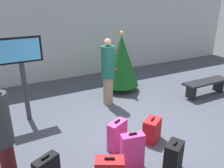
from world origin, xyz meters
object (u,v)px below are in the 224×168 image
traveller_0 (108,71)px  flight_info_kiosk (21,63)px  traveller_1 (2,134)px  suitcase_7 (132,151)px  holiday_tree (121,60)px  suitcase_1 (117,135)px  suitcase_3 (173,157)px  waiting_bench (206,84)px  suitcase_0 (152,130)px

traveller_0 → flight_info_kiosk: bearing=176.5°
traveller_1 → suitcase_7: size_ratio=2.49×
traveller_1 → traveller_0: bearing=35.4°
holiday_tree → traveller_1: (-3.68, -2.74, -0.04)m
suitcase_7 → traveller_0: bearing=72.4°
holiday_tree → traveller_0: size_ratio=1.03×
suitcase_1 → suitcase_3: 1.19m
traveller_1 → suitcase_3: 2.89m
flight_info_kiosk → waiting_bench: (5.24, -1.01, -1.14)m
holiday_tree → suitcase_1: (-1.63, -2.70, -0.72)m
holiday_tree → flight_info_kiosk: flight_info_kiosk is taller
suitcase_1 → suitcase_3: (0.57, -1.04, -0.02)m
suitcase_0 → suitcase_1: 0.82m
suitcase_7 → suitcase_0: bearing=32.2°
traveller_0 → suitcase_0: 2.21m
waiting_bench → traveller_0: size_ratio=0.86×
suitcase_1 → suitcase_3: bearing=-61.3°
traveller_0 → suitcase_1: 2.24m
suitcase_0 → suitcase_7: (-0.85, -0.54, 0.10)m
waiting_bench → flight_info_kiosk: bearing=169.1°
waiting_bench → traveller_0: bearing=163.9°
holiday_tree → suitcase_0: (-0.82, -2.80, -0.78)m
holiday_tree → traveller_0: bearing=-139.4°
holiday_tree → suitcase_3: 3.96m
traveller_1 → suitcase_1: 2.16m
flight_info_kiosk → traveller_1: (-0.62, -2.15, -0.51)m
traveller_0 → suitcase_3: bearing=-94.1°
traveller_1 → flight_info_kiosk: bearing=73.9°
waiting_bench → suitcase_3: bearing=-146.5°
holiday_tree → flight_info_kiosk: size_ratio=0.94×
holiday_tree → suitcase_0: size_ratio=3.64×
suitcase_7 → flight_info_kiosk: bearing=116.7°
suitcase_1 → suitcase_0: bearing=-6.9°
holiday_tree → suitcase_7: bearing=-116.6°
traveller_0 → suitcase_7: traveller_0 is taller
suitcase_0 → suitcase_7: suitcase_7 is taller
flight_info_kiosk → suitcase_0: size_ratio=3.88×
traveller_0 → traveller_1: (-2.83, -2.02, -0.02)m
traveller_0 → waiting_bench: bearing=-16.1°
flight_info_kiosk → suitcase_3: (2.00, -3.16, -1.22)m
suitcase_0 → suitcase_1: (-0.81, 0.10, 0.06)m
suitcase_1 → suitcase_7: suitcase_7 is taller
traveller_0 → suitcase_0: size_ratio=3.53×
flight_info_kiosk → waiting_bench: 5.46m
waiting_bench → suitcase_1: 3.97m
waiting_bench → suitcase_0: 3.24m
flight_info_kiosk → suitcase_0: (2.24, -2.21, -1.25)m
flight_info_kiosk → suitcase_3: flight_info_kiosk is taller
holiday_tree → flight_info_kiosk: 3.15m
traveller_1 → holiday_tree: bearing=36.7°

